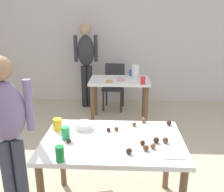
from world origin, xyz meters
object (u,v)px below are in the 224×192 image
(dining_table_far, at_px, (120,87))
(pitcher_far, at_px, (135,72))
(person_girl_near, at_px, (8,126))
(mixing_bowl, at_px, (83,126))
(dining_table_near, at_px, (113,149))
(soda_can, at_px, (60,154))
(person_adult_far, at_px, (86,58))
(chair_far_table, at_px, (114,83))

(dining_table_far, distance_m, pitcher_far, 0.36)
(person_girl_near, distance_m, mixing_bowl, 0.66)
(person_girl_near, bearing_deg, dining_table_near, 3.70)
(person_girl_near, xyz_separation_m, soda_can, (0.52, -0.30, -0.07))
(dining_table_far, distance_m, person_adult_far, 1.04)
(soda_can, bearing_deg, chair_far_table, 84.98)
(dining_table_near, bearing_deg, person_girl_near, -176.30)
(dining_table_near, distance_m, person_girl_near, 0.92)
(mixing_bowl, bearing_deg, dining_table_far, 80.78)
(person_girl_near, bearing_deg, soda_can, -30.34)
(chair_far_table, distance_m, mixing_bowl, 2.60)
(person_adult_far, height_order, soda_can, person_adult_far)
(soda_can, relative_size, pitcher_far, 0.50)
(person_girl_near, height_order, soda_can, person_girl_near)
(dining_table_far, xyz_separation_m, person_girl_near, (-0.91, -2.16, 0.26))
(person_girl_near, height_order, mixing_bowl, person_girl_near)
(person_girl_near, relative_size, soda_can, 12.15)
(dining_table_near, relative_size, mixing_bowl, 7.08)
(dining_table_far, distance_m, soda_can, 2.50)
(soda_can, height_order, pitcher_far, pitcher_far)
(person_adult_far, xyz_separation_m, soda_can, (0.26, -3.17, -0.18))
(pitcher_far, bearing_deg, mixing_bowl, -106.39)
(person_girl_near, distance_m, pitcher_far, 2.48)
(soda_can, bearing_deg, mixing_bowl, 81.39)
(person_adult_far, height_order, pitcher_far, person_adult_far)
(soda_can, bearing_deg, pitcher_far, 75.31)
(chair_far_table, relative_size, mixing_bowl, 5.03)
(person_adult_far, bearing_deg, dining_table_near, -77.24)
(chair_far_table, height_order, mixing_bowl, chair_far_table)
(dining_table_far, bearing_deg, person_adult_far, 132.73)
(dining_table_near, xyz_separation_m, person_girl_near, (-0.89, -0.06, 0.23))
(pitcher_far, bearing_deg, chair_far_table, 120.59)
(chair_far_table, height_order, person_adult_far, person_adult_far)
(dining_table_near, relative_size, pitcher_far, 4.98)
(mixing_bowl, relative_size, pitcher_far, 0.70)
(mixing_bowl, bearing_deg, person_adult_far, 97.60)
(dining_table_near, relative_size, chair_far_table, 1.41)
(dining_table_near, bearing_deg, dining_table_far, 89.43)
(person_adult_far, relative_size, soda_can, 13.42)
(person_girl_near, relative_size, person_adult_far, 0.91)
(dining_table_far, height_order, soda_can, soda_can)
(person_girl_near, relative_size, mixing_bowl, 8.57)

